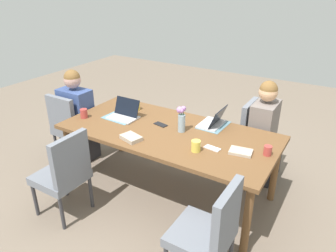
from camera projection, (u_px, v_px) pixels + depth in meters
name	position (u px, v px, depth m)	size (l,w,h in m)	color
ground_plane	(168.00, 190.00, 3.59)	(10.00, 10.00, 0.00)	#756656
dining_table	(168.00, 136.00, 3.30)	(2.22, 1.04, 0.75)	brown
chair_far_left_near	(257.00, 136.00, 3.70)	(0.44, 0.44, 0.90)	slate
person_far_left_near	(262.00, 138.00, 3.61)	(0.36, 0.40, 1.19)	#2D2D33
chair_head_left_left_mid	(70.00, 125.00, 3.99)	(0.44, 0.44, 0.90)	slate
person_head_left_left_mid	(78.00, 122.00, 4.01)	(0.40, 0.36, 1.19)	#2D2D33
chair_near_left_far	(64.00, 171.00, 3.03)	(0.44, 0.44, 0.90)	slate
chair_near_right_near	(210.00, 230.00, 2.33)	(0.44, 0.44, 0.90)	slate
flower_vase	(182.00, 117.00, 3.19)	(0.09, 0.09, 0.28)	#8EA8B7
placemat_far_left_near	(213.00, 125.00, 3.39)	(0.36, 0.26, 0.00)	slate
placemat_head_left_left_mid	(120.00, 117.00, 3.57)	(0.36, 0.26, 0.00)	slate
laptop_far_left_near	(213.00, 122.00, 3.37)	(0.22, 0.32, 0.20)	silver
laptop_head_left_left_mid	(124.00, 114.00, 3.55)	(0.32, 0.22, 0.20)	silver
coffee_mug_near_left	(268.00, 151.00, 2.80)	(0.07, 0.07, 0.09)	#AD3D38
coffee_mug_near_right	(84.00, 113.00, 3.55)	(0.08, 0.08, 0.10)	#AD3D38
coffee_mug_centre_left	(196.00, 146.00, 2.86)	(0.09, 0.09, 0.10)	#DBC64C
coffee_mug_centre_right	(137.00, 106.00, 3.77)	(0.08, 0.08, 0.09)	#DBC64C
book_red_cover	(241.00, 152.00, 2.85)	(0.20, 0.14, 0.03)	#B2A38E
book_blue_cover	(131.00, 138.00, 3.08)	(0.20, 0.14, 0.04)	#B2A38E
phone_black	(161.00, 125.00, 3.40)	(0.15, 0.07, 0.01)	black
phone_silver	(212.00, 148.00, 2.93)	(0.15, 0.07, 0.01)	silver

